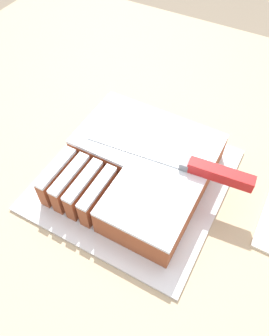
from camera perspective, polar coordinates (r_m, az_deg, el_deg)
The scene contains 5 objects.
ground_plane at distance 1.50m, azimuth 1.57°, elevation -19.78°, with size 8.00×8.00×0.00m, color #7F705B.
countertop at distance 1.08m, azimuth 2.11°, elevation -12.43°, with size 1.40×1.10×0.90m.
cake_board at distance 0.65m, azimuth 0.00°, elevation -1.91°, with size 0.34×0.34×0.01m.
cake at distance 0.62m, azimuth 0.77°, elevation 0.20°, with size 0.27×0.27×0.06m.
knife at distance 0.58m, azimuth 11.92°, elevation -0.22°, with size 0.31×0.05×0.02m.
Camera 1 is at (0.19, -0.42, 1.43)m, focal length 35.00 mm.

